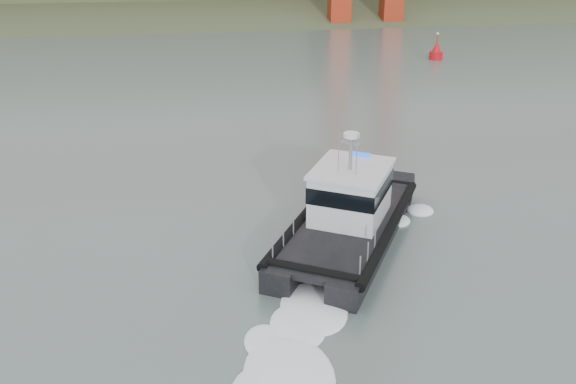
% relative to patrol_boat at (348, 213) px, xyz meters
% --- Properties ---
extents(ground, '(400.00, 400.00, 0.00)m').
position_rel_patrol_boat_xyz_m(ground, '(-3.38, -8.30, -1.51)').
color(ground, slate).
rests_on(ground, ground).
extents(patrol_boat, '(10.03, 13.04, 6.03)m').
position_rel_patrol_boat_xyz_m(patrol_boat, '(0.00, 0.00, 0.00)').
color(patrol_boat, black).
rests_on(patrol_boat, ground).
extents(nav_buoy, '(1.55, 1.55, 3.22)m').
position_rel_patrol_boat_xyz_m(nav_buoy, '(20.35, 41.49, -0.66)').
color(nav_buoy, '#B70C13').
rests_on(nav_buoy, ground).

